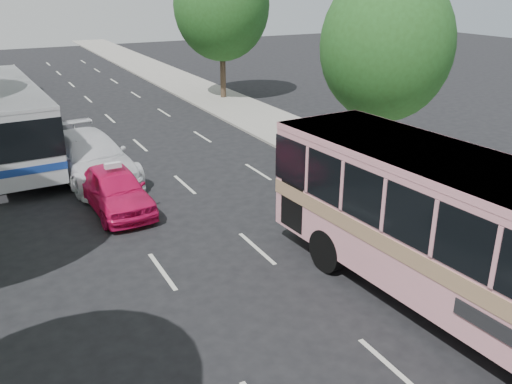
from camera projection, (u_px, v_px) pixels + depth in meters
ground at (300, 331)px, 12.20m from camera, size 120.00×120.00×0.00m
sidewalk_right at (244, 111)px, 32.33m from camera, size 4.00×90.00×0.12m
tree_right_near at (389, 40)px, 20.62m from camera, size 5.10×5.10×7.95m
tree_right_far at (223, 1)px, 33.61m from camera, size 6.00×6.00×9.35m
pink_bus at (476, 230)px, 11.81m from camera, size 3.68×11.64×3.66m
pink_taxi at (115, 189)px, 18.35m from camera, size 1.97×4.50×1.51m
white_pickup at (90, 157)px, 21.19m from camera, size 3.19×6.39×1.78m
tour_coach_front at (8, 115)px, 22.96m from camera, size 2.87×11.21×3.33m
taxi_roof_sign at (113, 165)px, 18.04m from camera, size 0.56×0.20×0.18m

